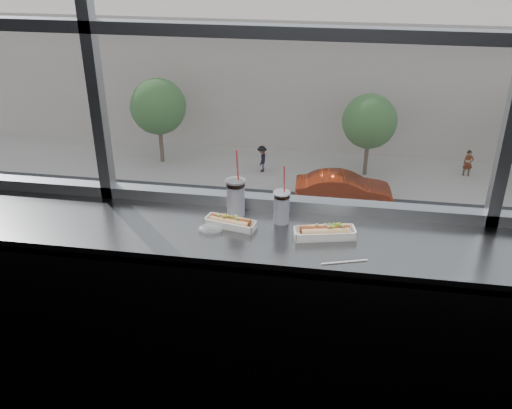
% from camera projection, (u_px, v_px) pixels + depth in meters
% --- Properties ---
extents(wall_back_lower, '(6.00, 0.00, 6.00)m').
position_uv_depth(wall_back_lower, '(288.00, 294.00, 3.24)').
color(wall_back_lower, black).
rests_on(wall_back_lower, ground).
extents(counter, '(6.00, 0.55, 0.06)m').
position_uv_depth(counter, '(284.00, 240.00, 2.76)').
color(counter, gray).
rests_on(counter, ground).
extents(counter_fascia, '(6.00, 0.04, 1.04)m').
position_uv_depth(counter_fascia, '(276.00, 358.00, 2.77)').
color(counter_fascia, gray).
rests_on(counter_fascia, ground).
extents(hotdog_tray_left, '(0.27, 0.13, 0.06)m').
position_uv_depth(hotdog_tray_left, '(231.00, 222.00, 2.80)').
color(hotdog_tray_left, white).
rests_on(hotdog_tray_left, counter).
extents(hotdog_tray_right, '(0.31, 0.16, 0.07)m').
position_uv_depth(hotdog_tray_right, '(325.00, 232.00, 2.71)').
color(hotdog_tray_right, white).
rests_on(hotdog_tray_right, counter).
extents(soda_cup_left, '(0.10, 0.10, 0.37)m').
position_uv_depth(soda_cup_left, '(236.00, 196.00, 2.88)').
color(soda_cup_left, white).
rests_on(soda_cup_left, counter).
extents(soda_cup_right, '(0.09, 0.09, 0.32)m').
position_uv_depth(soda_cup_right, '(281.00, 206.00, 2.81)').
color(soda_cup_right, white).
rests_on(soda_cup_right, counter).
extents(loose_straw, '(0.20, 0.07, 0.01)m').
position_uv_depth(loose_straw, '(345.00, 262.00, 2.52)').
color(loose_straw, white).
rests_on(loose_straw, counter).
extents(wrapper, '(0.11, 0.08, 0.03)m').
position_uv_depth(wrapper, '(210.00, 229.00, 2.77)').
color(wrapper, silver).
rests_on(wrapper, counter).
extents(plaza_ground, '(120.00, 120.00, 0.00)m').
position_uv_depth(plaza_ground, '(343.00, 97.00, 46.71)').
color(plaza_ground, gray).
rests_on(plaza_ground, ground).
extents(street_asphalt, '(80.00, 10.00, 0.06)m').
position_uv_depth(street_asphalt, '(330.00, 243.00, 26.06)').
color(street_asphalt, black).
rests_on(street_asphalt, plaza_ground).
extents(far_sidewalk, '(80.00, 6.00, 0.04)m').
position_uv_depth(far_sidewalk, '(337.00, 173.00, 33.09)').
color(far_sidewalk, gray).
rests_on(far_sidewalk, plaza_ground).
extents(far_building, '(50.00, 14.00, 8.00)m').
position_uv_depth(far_building, '(345.00, 64.00, 40.06)').
color(far_building, '#A89A90').
rests_on(far_building, plaza_ground).
extents(car_near_c, '(3.66, 7.10, 2.27)m').
position_uv_depth(car_near_c, '(336.00, 270.00, 21.97)').
color(car_near_c, maroon).
rests_on(car_near_c, street_asphalt).
extents(car_far_b, '(3.16, 6.69, 2.17)m').
position_uv_depth(car_far_b, '(344.00, 185.00, 29.00)').
color(car_far_b, '#982104').
rests_on(car_far_b, street_asphalt).
extents(pedestrian_d, '(0.81, 0.61, 1.83)m').
position_uv_depth(pedestrian_d, '(469.00, 161.00, 32.30)').
color(pedestrian_d, '#66605B').
rests_on(pedestrian_d, far_sidewalk).
extents(pedestrian_a, '(0.63, 0.83, 1.88)m').
position_uv_depth(pedestrian_a, '(262.00, 156.00, 32.81)').
color(pedestrian_a, '#66605B').
rests_on(pedestrian_a, far_sidewalk).
extents(tree_left, '(3.26, 3.26, 5.10)m').
position_uv_depth(tree_left, '(158.00, 107.00, 33.02)').
color(tree_left, '#47382B').
rests_on(tree_left, far_sidewalk).
extents(tree_center, '(3.04, 3.04, 4.75)m').
position_uv_depth(tree_center, '(369.00, 122.00, 31.40)').
color(tree_center, '#47382B').
rests_on(tree_center, far_sidewalk).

